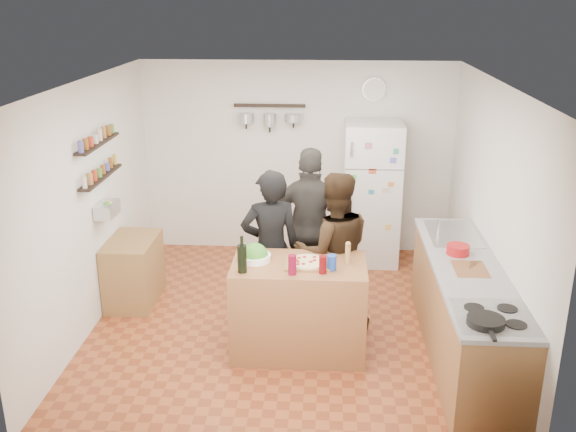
# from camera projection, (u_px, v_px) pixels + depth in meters

# --- Properties ---
(room_shell) EXTENTS (4.20, 4.20, 4.20)m
(room_shell) POSITION_uv_depth(u_px,v_px,m) (290.00, 198.00, 6.72)
(room_shell) COLOR brown
(room_shell) RESTS_ON ground
(prep_island) EXTENTS (1.25, 0.72, 0.91)m
(prep_island) POSITION_uv_depth(u_px,v_px,m) (299.00, 308.00, 6.09)
(prep_island) COLOR brown
(prep_island) RESTS_ON floor
(pizza_board) EXTENTS (0.42, 0.34, 0.02)m
(pizza_board) POSITION_uv_depth(u_px,v_px,m) (308.00, 264.00, 5.92)
(pizza_board) COLOR brown
(pizza_board) RESTS_ON prep_island
(pizza) EXTENTS (0.34, 0.34, 0.02)m
(pizza) POSITION_uv_depth(u_px,v_px,m) (308.00, 262.00, 5.91)
(pizza) COLOR beige
(pizza) RESTS_ON pizza_board
(salad_bowl) EXTENTS (0.31, 0.31, 0.06)m
(salad_bowl) POSITION_uv_depth(u_px,v_px,m) (255.00, 257.00, 6.00)
(salad_bowl) COLOR white
(salad_bowl) RESTS_ON prep_island
(wine_bottle) EXTENTS (0.08, 0.08, 0.26)m
(wine_bottle) POSITION_uv_depth(u_px,v_px,m) (242.00, 259.00, 5.72)
(wine_bottle) COLOR black
(wine_bottle) RESTS_ON prep_island
(wine_glass_near) EXTENTS (0.08, 0.08, 0.18)m
(wine_glass_near) POSITION_uv_depth(u_px,v_px,m) (292.00, 265.00, 5.69)
(wine_glass_near) COLOR maroon
(wine_glass_near) RESTS_ON prep_island
(wine_glass_far) EXTENTS (0.07, 0.07, 0.17)m
(wine_glass_far) POSITION_uv_depth(u_px,v_px,m) (323.00, 265.00, 5.71)
(wine_glass_far) COLOR #56070A
(wine_glass_far) RESTS_ON prep_island
(pepper_mill) EXTENTS (0.05, 0.05, 0.17)m
(pepper_mill) POSITION_uv_depth(u_px,v_px,m) (348.00, 254.00, 5.94)
(pepper_mill) COLOR #A97D47
(pepper_mill) RESTS_ON prep_island
(salt_canister) EXTENTS (0.09, 0.09, 0.14)m
(salt_canister) POSITION_uv_depth(u_px,v_px,m) (332.00, 263.00, 5.79)
(salt_canister) COLOR navy
(salt_canister) RESTS_ON prep_island
(person_left) EXTENTS (0.68, 0.53, 1.66)m
(person_left) POSITION_uv_depth(u_px,v_px,m) (271.00, 249.00, 6.50)
(person_left) COLOR black
(person_left) RESTS_ON floor
(person_center) EXTENTS (0.90, 0.76, 1.66)m
(person_center) POSITION_uv_depth(u_px,v_px,m) (333.00, 252.00, 6.41)
(person_center) COLOR black
(person_center) RESTS_ON floor
(person_back) EXTENTS (1.08, 0.55, 1.77)m
(person_back) POSITION_uv_depth(u_px,v_px,m) (311.00, 228.00, 6.93)
(person_back) COLOR #2B2926
(person_back) RESTS_ON floor
(counter_run) EXTENTS (0.63, 2.63, 0.90)m
(counter_run) POSITION_uv_depth(u_px,v_px,m) (465.00, 313.00, 6.00)
(counter_run) COLOR #9E7042
(counter_run) RESTS_ON floor
(stove_top) EXTENTS (0.60, 0.62, 0.02)m
(stove_top) POSITION_uv_depth(u_px,v_px,m) (494.00, 318.00, 4.96)
(stove_top) COLOR white
(stove_top) RESTS_ON counter_run
(skillet) EXTENTS (0.29, 0.29, 0.05)m
(skillet) POSITION_uv_depth(u_px,v_px,m) (486.00, 321.00, 4.82)
(skillet) COLOR black
(skillet) RESTS_ON stove_top
(sink) EXTENTS (0.50, 0.80, 0.03)m
(sink) POSITION_uv_depth(u_px,v_px,m) (452.00, 234.00, 6.65)
(sink) COLOR silver
(sink) RESTS_ON counter_run
(cutting_board) EXTENTS (0.30, 0.40, 0.02)m
(cutting_board) POSITION_uv_depth(u_px,v_px,m) (470.00, 270.00, 5.81)
(cutting_board) COLOR brown
(cutting_board) RESTS_ON counter_run
(red_bowl) EXTENTS (0.22, 0.22, 0.09)m
(red_bowl) POSITION_uv_depth(u_px,v_px,m) (458.00, 250.00, 6.12)
(red_bowl) COLOR #AC1317
(red_bowl) RESTS_ON counter_run
(fridge) EXTENTS (0.70, 0.68, 1.80)m
(fridge) POSITION_uv_depth(u_px,v_px,m) (371.00, 193.00, 8.07)
(fridge) COLOR white
(fridge) RESTS_ON floor
(wall_clock) EXTENTS (0.30, 0.03, 0.30)m
(wall_clock) POSITION_uv_depth(u_px,v_px,m) (374.00, 89.00, 7.97)
(wall_clock) COLOR silver
(wall_clock) RESTS_ON back_wall
(spice_shelf_lower) EXTENTS (0.12, 1.00, 0.02)m
(spice_shelf_lower) POSITION_uv_depth(u_px,v_px,m) (101.00, 177.00, 6.58)
(spice_shelf_lower) COLOR black
(spice_shelf_lower) RESTS_ON left_wall
(spice_shelf_upper) EXTENTS (0.12, 1.00, 0.02)m
(spice_shelf_upper) POSITION_uv_depth(u_px,v_px,m) (98.00, 143.00, 6.46)
(spice_shelf_upper) COLOR black
(spice_shelf_upper) RESTS_ON left_wall
(produce_basket) EXTENTS (0.18, 0.35, 0.14)m
(produce_basket) POSITION_uv_depth(u_px,v_px,m) (107.00, 209.00, 6.69)
(produce_basket) COLOR silver
(produce_basket) RESTS_ON left_wall
(side_table) EXTENTS (0.50, 0.80, 0.73)m
(side_table) POSITION_uv_depth(u_px,v_px,m) (134.00, 271.00, 7.13)
(side_table) COLOR olive
(side_table) RESTS_ON floor
(pot_rack) EXTENTS (0.90, 0.04, 0.04)m
(pot_rack) POSITION_uv_depth(u_px,v_px,m) (270.00, 106.00, 8.03)
(pot_rack) COLOR black
(pot_rack) RESTS_ON back_wall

